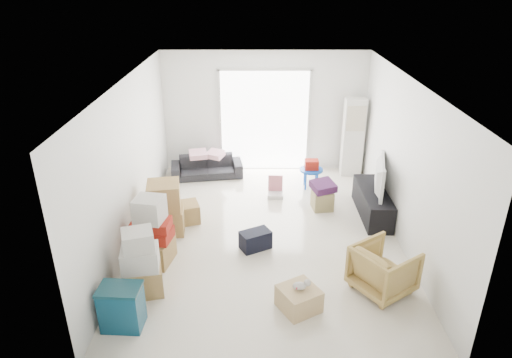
{
  "coord_description": "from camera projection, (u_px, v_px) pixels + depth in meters",
  "views": [
    {
      "loc": [
        -0.18,
        -6.88,
        4.21
      ],
      "look_at": [
        -0.19,
        0.2,
        0.98
      ],
      "focal_mm": 32.0,
      "sensor_mm": 36.0,
      "label": 1
    }
  ],
  "objects": [
    {
      "name": "loose_box",
      "position": [
        187.0,
        212.0,
        8.37
      ],
      "size": [
        0.54,
        0.54,
        0.36
      ],
      "primitive_type": "cube",
      "rotation": [
        0.0,
        0.0,
        0.32
      ],
      "color": "#A7834B",
      "rests_on": "room_shell"
    },
    {
      "name": "toy_walker",
      "position": [
        275.0,
        191.0,
        9.34
      ],
      "size": [
        0.33,
        0.3,
        0.43
      ],
      "rotation": [
        0.0,
        0.0,
        -0.06
      ],
      "color": "silver",
      "rests_on": "room_shell"
    },
    {
      "name": "duffel_bag",
      "position": [
        255.0,
        240.0,
        7.55
      ],
      "size": [
        0.57,
        0.49,
        0.31
      ],
      "primitive_type": "cube",
      "rotation": [
        0.0,
        0.0,
        0.49
      ],
      "color": "black",
      "rests_on": "room_shell"
    },
    {
      "name": "plush_bunny",
      "position": [
        302.0,
        285.0,
        6.11
      ],
      "size": [
        0.25,
        0.15,
        0.13
      ],
      "rotation": [
        0.0,
        0.0,
        0.23
      ],
      "color": "#B2ADA8",
      "rests_on": "wood_crate"
    },
    {
      "name": "pillow_left",
      "position": [
        198.0,
        149.0,
        9.97
      ],
      "size": [
        0.4,
        0.35,
        0.11
      ],
      "primitive_type": "cube",
      "rotation": [
        0.0,
        0.0,
        0.24
      ],
      "color": "#F0AFBE",
      "rests_on": "sofa"
    },
    {
      "name": "ac_tower",
      "position": [
        353.0,
        137.0,
        10.05
      ],
      "size": [
        0.45,
        0.3,
        1.75
      ],
      "primitive_type": "cube",
      "color": "silver",
      "rests_on": "room_shell"
    },
    {
      "name": "pillow_right",
      "position": [
        215.0,
        149.0,
        9.97
      ],
      "size": [
        0.48,
        0.45,
        0.13
      ],
      "primitive_type": "cube",
      "rotation": [
        0.0,
        0.0,
        -0.51
      ],
      "color": "#F0AFBE",
      "rests_on": "sofa"
    },
    {
      "name": "box_stack_c",
      "position": [
        165.0,
        209.0,
        7.92
      ],
      "size": [
        0.67,
        0.62,
        0.94
      ],
      "rotation": [
        0.0,
        0.0,
        0.1
      ],
      "color": "#A7834B",
      "rests_on": "room_shell"
    },
    {
      "name": "wood_crate",
      "position": [
        299.0,
        299.0,
        6.19
      ],
      "size": [
        0.66,
        0.66,
        0.32
      ],
      "primitive_type": "cube",
      "rotation": [
        0.0,
        0.0,
        0.52
      ],
      "color": "tan",
      "rests_on": "room_shell"
    },
    {
      "name": "ottoman",
      "position": [
        322.0,
        200.0,
        8.81
      ],
      "size": [
        0.42,
        0.42,
        0.37
      ],
      "primitive_type": "cube",
      "rotation": [
        0.0,
        0.0,
        0.13
      ],
      "color": "#948556",
      "rests_on": "room_shell"
    },
    {
      "name": "sofa",
      "position": [
        207.0,
        164.0,
        10.16
      ],
      "size": [
        1.62,
        0.69,
        0.61
      ],
      "primitive_type": "imported",
      "rotation": [
        0.0,
        0.0,
        0.15
      ],
      "color": "#292A2F",
      "rests_on": "room_shell"
    },
    {
      "name": "box_stack_b",
      "position": [
        152.0,
        235.0,
        7.08
      ],
      "size": [
        0.66,
        0.65,
        1.12
      ],
      "rotation": [
        0.0,
        0.0,
        -0.19
      ],
      "color": "#A7834B",
      "rests_on": "room_shell"
    },
    {
      "name": "kids_table",
      "position": [
        311.0,
        168.0,
        9.58
      ],
      "size": [
        0.49,
        0.49,
        0.62
      ],
      "rotation": [
        0.0,
        0.0,
        0.04
      ],
      "color": "#0D46B6",
      "rests_on": "room_shell"
    },
    {
      "name": "tv_console",
      "position": [
        372.0,
        203.0,
        8.55
      ],
      "size": [
        0.46,
        1.52,
        0.51
      ],
      "primitive_type": "cube",
      "color": "black",
      "rests_on": "room_shell"
    },
    {
      "name": "television",
      "position": [
        374.0,
        187.0,
        8.42
      ],
      "size": [
        0.85,
        1.19,
        0.14
      ],
      "primitive_type": "imported",
      "rotation": [
        0.0,
        0.0,
        1.34
      ],
      "color": "black",
      "rests_on": "tv_console"
    },
    {
      "name": "storage_bins",
      "position": [
        122.0,
        307.0,
        5.82
      ],
      "size": [
        0.55,
        0.4,
        0.61
      ],
      "rotation": [
        0.0,
        0.0,
        -0.06
      ],
      "color": "navy",
      "rests_on": "room_shell"
    },
    {
      "name": "sliding_door",
      "position": [
        264.0,
        117.0,
        10.2
      ],
      "size": [
        2.1,
        0.04,
        2.33
      ],
      "color": "white",
      "rests_on": "room_shell"
    },
    {
      "name": "room_shell",
      "position": [
        267.0,
        164.0,
        7.45
      ],
      "size": [
        4.98,
        6.48,
        3.18
      ],
      "color": "beige",
      "rests_on": "ground"
    },
    {
      "name": "blanket",
      "position": [
        323.0,
        188.0,
        8.7
      ],
      "size": [
        0.52,
        0.52,
        0.14
      ],
      "primitive_type": "cube",
      "rotation": [
        0.0,
        0.0,
        0.32
      ],
      "color": "#481F4F",
      "rests_on": "ottoman"
    },
    {
      "name": "box_stack_a",
      "position": [
        141.0,
        266.0,
        6.39
      ],
      "size": [
        0.65,
        0.58,
        1.01
      ],
      "rotation": [
        0.0,
        0.0,
        0.21
      ],
      "color": "#A7834B",
      "rests_on": "room_shell"
    },
    {
      "name": "armchair",
      "position": [
        384.0,
        267.0,
        6.47
      ],
      "size": [
        1.01,
        1.02,
        0.78
      ],
      "primitive_type": "imported",
      "rotation": [
        0.0,
        0.0,
        2.17
      ],
      "color": "#AB884C",
      "rests_on": "room_shell"
    }
  ]
}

